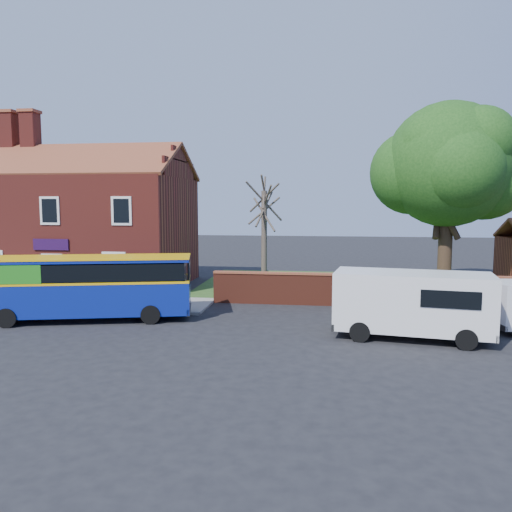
# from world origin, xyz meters

# --- Properties ---
(ground) EXTENTS (120.00, 120.00, 0.00)m
(ground) POSITION_xyz_m (0.00, 0.00, 0.00)
(ground) COLOR black
(ground) RESTS_ON ground
(pavement) EXTENTS (18.00, 3.50, 0.12)m
(pavement) POSITION_xyz_m (-7.00, 5.75, 0.06)
(pavement) COLOR gray
(pavement) RESTS_ON ground
(kerb) EXTENTS (18.00, 0.15, 0.14)m
(kerb) POSITION_xyz_m (-7.00, 4.00, 0.07)
(kerb) COLOR slate
(kerb) RESTS_ON ground
(grass_strip) EXTENTS (26.00, 12.00, 0.04)m
(grass_strip) POSITION_xyz_m (13.00, 13.00, 0.02)
(grass_strip) COLOR #426B28
(grass_strip) RESTS_ON ground
(shop_building) EXTENTS (12.30, 8.13, 10.50)m
(shop_building) POSITION_xyz_m (-7.02, 11.50, 3.41)
(shop_building) COLOR maroon
(shop_building) RESTS_ON ground
(boundary_wall) EXTENTS (22.00, 0.38, 1.60)m
(boundary_wall) POSITION_xyz_m (13.00, 7.00, 0.81)
(boundary_wall) COLOR maroon
(boundary_wall) RESTS_ON ground
(bus) EXTENTS (9.22, 4.37, 2.73)m
(bus) POSITION_xyz_m (-2.89, 2.40, 1.56)
(bus) COLOR navy
(bus) RESTS_ON ground
(van_near) EXTENTS (5.86, 3.05, 2.45)m
(van_near) POSITION_xyz_m (10.75, 1.38, 1.38)
(van_near) COLOR white
(van_near) RESTS_ON ground
(large_tree) EXTENTS (8.61, 6.81, 10.50)m
(large_tree) POSITION_xyz_m (14.23, 11.72, 6.88)
(large_tree) COLOR black
(large_tree) RESTS_ON ground
(bare_tree) EXTENTS (2.33, 2.78, 6.22)m
(bare_tree) POSITION_xyz_m (4.08, 10.78, 3.19)
(bare_tree) COLOR #4C4238
(bare_tree) RESTS_ON ground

